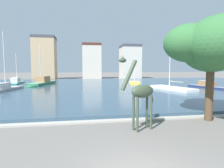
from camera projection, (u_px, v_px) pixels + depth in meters
harbor_water at (92, 86)px, 35.06m from camera, size 87.86×45.12×0.35m
quay_edge_coping at (111, 121)px, 12.64m from camera, size 87.86×0.50×0.12m
giraffe_statue at (141, 93)px, 10.75m from camera, size 2.41×1.23×4.33m
sailboat_white at (168, 89)px, 29.08m from camera, size 4.70×9.27×9.17m
sailboat_teal at (17, 82)px, 39.88m from camera, size 2.47×8.92×6.78m
sailboat_grey at (5, 89)px, 27.46m from camera, size 3.56×9.22×8.90m
sailboat_navy at (213, 87)px, 30.31m from camera, size 4.07×8.74×7.15m
sailboat_yellow at (135, 83)px, 39.64m from camera, size 3.42×6.27×6.34m
sailboat_green at (41, 83)px, 36.22m from camera, size 4.32×9.37×8.14m
shade_tree at (212, 45)px, 12.46m from camera, size 6.55×6.84×6.99m
townhouse_wide_warehouse at (45, 58)px, 58.13m from camera, size 6.75×6.74×13.42m
townhouse_end_terrace at (92, 61)px, 62.16m from camera, size 6.22×5.37×11.71m
townhouse_corner_house at (130, 62)px, 62.28m from camera, size 6.07×7.54×11.22m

